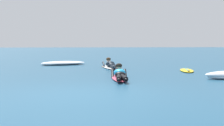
% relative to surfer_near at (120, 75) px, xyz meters
% --- Properties ---
extents(ground_plane, '(120.00, 120.00, 0.00)m').
position_rel_surfer_near_xyz_m(ground_plane, '(-1.14, 6.93, -0.14)').
color(ground_plane, navy).
extents(surfer_near, '(0.65, 2.74, 0.54)m').
position_rel_surfer_near_xyz_m(surfer_near, '(0.00, 0.00, 0.00)').
color(surfer_near, '#E54C66').
rests_on(surfer_near, ground).
extents(surfer_far, '(0.86, 2.65, 0.54)m').
position_rel_surfer_near_xyz_m(surfer_far, '(0.12, 4.50, -0.00)').
color(surfer_far, white).
rests_on(surfer_far, ground).
extents(drifting_surfboard, '(0.93, 2.00, 0.16)m').
position_rel_surfer_near_xyz_m(drifting_surfboard, '(3.16, 2.76, -0.10)').
color(drifting_surfboard, yellow).
rests_on(drifting_surfboard, ground).
extents(whitewater_front, '(2.58, 1.74, 0.21)m').
position_rel_surfer_near_xyz_m(whitewater_front, '(-2.21, 7.13, -0.04)').
color(whitewater_front, white).
rests_on(whitewater_front, ground).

